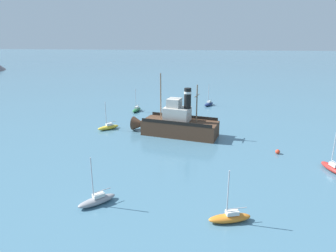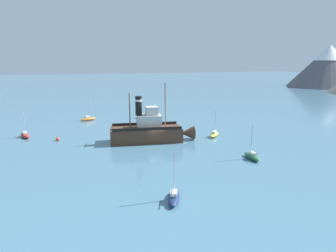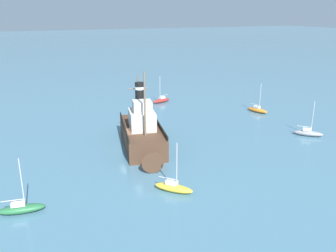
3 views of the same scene
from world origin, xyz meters
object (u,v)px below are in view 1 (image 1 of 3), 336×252
at_px(sailboat_grey, 97,200).
at_px(mooring_buoy, 278,152).
at_px(old_tugboat, 176,124).
at_px(sailboat_yellow, 108,127).
at_px(sailboat_orange, 230,217).
at_px(sailboat_navy, 209,104).
at_px(sailboat_green, 137,109).
at_px(sailboat_red, 332,168).

bearing_deg(sailboat_grey, mooring_buoy, -52.46).
xyz_separation_m(old_tugboat, mooring_buoy, (-6.47, -14.61, -1.52)).
bearing_deg(sailboat_yellow, old_tugboat, -96.95).
distance_m(sailboat_yellow, mooring_buoy, 27.72).
height_order(sailboat_orange, sailboat_navy, same).
bearing_deg(sailboat_yellow, sailboat_green, -8.43).
xyz_separation_m(old_tugboat, sailboat_green, (14.63, 10.01, -1.40)).
distance_m(old_tugboat, sailboat_yellow, 12.13).
height_order(old_tugboat, sailboat_green, old_tugboat).
height_order(sailboat_orange, sailboat_grey, same).
xyz_separation_m(sailboat_navy, sailboat_yellow, (-20.74, 17.30, 0.00)).
xyz_separation_m(sailboat_orange, sailboat_navy, (45.38, 1.66, 0.00)).
bearing_deg(sailboat_navy, sailboat_green, 116.25).
bearing_deg(sailboat_green, sailboat_orange, -155.78).
xyz_separation_m(old_tugboat, sailboat_navy, (22.19, -5.34, -1.40)).
bearing_deg(sailboat_navy, mooring_buoy, -162.08).
height_order(old_tugboat, sailboat_red, old_tugboat).
relative_size(old_tugboat, sailboat_yellow, 3.02).
height_order(sailboat_red, mooring_buoy, sailboat_red).
bearing_deg(sailboat_navy, sailboat_yellow, 140.17).
distance_m(sailboat_grey, sailboat_yellow, 24.23).
xyz_separation_m(sailboat_orange, sailboat_yellow, (24.64, 18.96, 0.00)).
height_order(sailboat_orange, sailboat_green, same).
height_order(sailboat_navy, sailboat_red, same).
bearing_deg(sailboat_green, mooring_buoy, -130.59).
relative_size(sailboat_red, sailboat_yellow, 1.00).
height_order(sailboat_navy, mooring_buoy, sailboat_navy).
height_order(old_tugboat, mooring_buoy, old_tugboat).
bearing_deg(old_tugboat, sailboat_yellow, 83.05).
height_order(sailboat_yellow, mooring_buoy, sailboat_yellow).
bearing_deg(sailboat_green, sailboat_navy, -63.75).
xyz_separation_m(sailboat_orange, sailboat_red, (11.93, -12.90, 0.00)).
bearing_deg(sailboat_navy, sailboat_orange, -177.90).
distance_m(old_tugboat, sailboat_grey, 22.60).
bearing_deg(sailboat_red, sailboat_green, 49.13).
bearing_deg(sailboat_yellow, sailboat_orange, -142.42).
bearing_deg(sailboat_green, sailboat_red, -130.87).
relative_size(sailboat_green, sailboat_red, 1.00).
height_order(sailboat_green, mooring_buoy, sailboat_green).
height_order(old_tugboat, sailboat_grey, old_tugboat).
height_order(sailboat_grey, sailboat_yellow, same).
bearing_deg(sailboat_red, mooring_buoy, 47.87).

